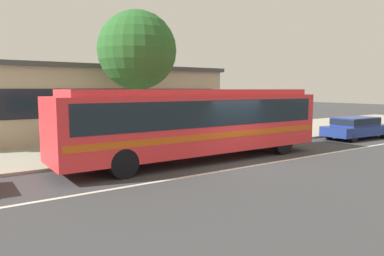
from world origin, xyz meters
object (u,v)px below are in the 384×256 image
pedestrian_walking_along_curb (198,125)px  bus_stop_sign (230,114)px  transit_bus (198,119)px  street_tree_near_stop (137,51)px  sedan_far_ahead (357,127)px  pedestrian_waiting_near_sign (88,132)px

pedestrian_walking_along_curb → bus_stop_sign: bearing=-56.8°
transit_bus → street_tree_near_stop: bearing=98.5°
transit_bus → pedestrian_walking_along_curb: bearing=54.7°
transit_bus → bus_stop_sign: size_ratio=4.72×
transit_bus → sedan_far_ahead: 11.55m
pedestrian_waiting_near_sign → street_tree_near_stop: (2.96, 1.21, 3.68)m
pedestrian_walking_along_curb → street_tree_near_stop: 4.88m
pedestrian_walking_along_curb → sedan_far_ahead: bearing=-20.6°
pedestrian_walking_along_curb → pedestrian_waiting_near_sign: bearing=-176.9°
sedan_far_ahead → bus_stop_sign: (-8.17, 1.97, 0.99)m
bus_stop_sign → transit_bus: bearing=-150.7°
street_tree_near_stop → bus_stop_sign: bearing=-30.7°
transit_bus → street_tree_near_stop: street_tree_near_stop is taller
sedan_far_ahead → bus_stop_sign: 8.46m
bus_stop_sign → sedan_far_ahead: bearing=-13.5°
bus_stop_sign → street_tree_near_stop: street_tree_near_stop is taller
pedestrian_walking_along_curb → street_tree_near_stop: street_tree_near_stop is taller
pedestrian_waiting_near_sign → pedestrian_walking_along_curb: (5.97, 0.33, -0.06)m
pedestrian_walking_along_curb → street_tree_near_stop: size_ratio=0.25×
pedestrian_waiting_near_sign → pedestrian_walking_along_curb: pedestrian_waiting_near_sign is taller
pedestrian_waiting_near_sign → bus_stop_sign: (6.93, -1.15, 0.58)m
transit_bus → pedestrian_walking_along_curb: size_ratio=7.18×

